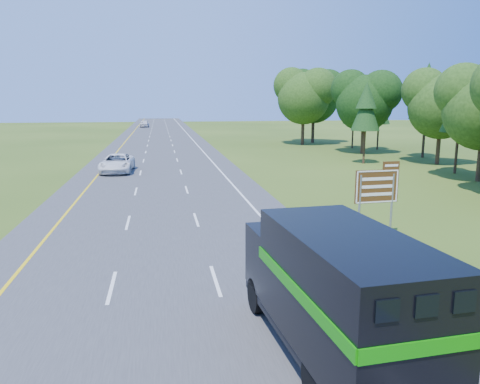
{
  "coord_description": "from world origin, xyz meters",
  "views": [
    {
      "loc": [
        -0.0,
        -4.96,
        6.42
      ],
      "look_at": [
        3.99,
        18.33,
        1.84
      ],
      "focal_mm": 35.0,
      "sensor_mm": 36.0,
      "label": 1
    }
  ],
  "objects": [
    {
      "name": "horse_truck",
      "position": [
        4.04,
        5.15,
        1.9
      ],
      "size": [
        2.98,
        8.0,
        3.48
      ],
      "rotation": [
        0.0,
        0.0,
        0.07
      ],
      "color": "black",
      "rests_on": "road"
    },
    {
      "name": "exit_sign",
      "position": [
        9.91,
        15.0,
        2.4
      ],
      "size": [
        2.18,
        0.2,
        3.7
      ],
      "rotation": [
        0.0,
        0.0,
        0.06
      ],
      "color": "gray",
      "rests_on": "ground"
    },
    {
      "name": "delineator",
      "position": [
        9.85,
        7.76,
        0.55
      ],
      "size": [
        0.08,
        0.05,
        1.03
      ],
      "color": "red",
      "rests_on": "ground"
    },
    {
      "name": "white_suv",
      "position": [
        -3.93,
        38.9,
        0.87
      ],
      "size": [
        3.04,
        6.1,
        1.66
      ],
      "primitive_type": "imported",
      "rotation": [
        0.0,
        0.0,
        -0.05
      ],
      "color": "white",
      "rests_on": "road"
    },
    {
      "name": "road",
      "position": [
        0.0,
        50.0,
        0.02
      ],
      "size": [
        15.0,
        260.0,
        0.04
      ],
      "primitive_type": "cube",
      "color": "#38383A",
      "rests_on": "ground"
    },
    {
      "name": "lane_markings",
      "position": [
        0.0,
        50.0,
        0.04
      ],
      "size": [
        11.15,
        260.0,
        0.01
      ],
      "color": "yellow",
      "rests_on": "road"
    },
    {
      "name": "far_car",
      "position": [
        -3.69,
        116.03,
        0.92
      ],
      "size": [
        2.37,
        5.3,
        1.77
      ],
      "primitive_type": "imported",
      "rotation": [
        0.0,
        0.0,
        -0.06
      ],
      "color": "silver",
      "rests_on": "road"
    }
  ]
}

